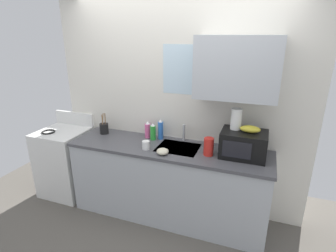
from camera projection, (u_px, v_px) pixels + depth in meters
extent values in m
cube|color=silver|center=(178.00, 109.00, 3.20)|extent=(3.06, 0.10, 2.50)
cube|color=#B2B7BC|center=(237.00, 68.00, 2.62)|extent=(0.82, 0.32, 0.62)
cube|color=silver|center=(187.00, 70.00, 2.97)|extent=(0.56, 0.02, 0.55)
cube|color=#B2B7BC|center=(168.00, 183.00, 3.16)|extent=(2.26, 0.60, 0.86)
cube|color=#4C4C51|center=(168.00, 148.00, 3.02)|extent=(2.29, 0.63, 0.03)
cube|color=#9EA0A5|center=(178.00, 153.00, 3.01)|extent=(0.46, 0.38, 0.14)
cylinder|color=#B2B5BA|center=(184.00, 133.00, 3.15)|extent=(0.03, 0.03, 0.20)
cube|color=white|center=(66.00, 162.00, 3.64)|extent=(0.60, 0.60, 0.90)
torus|color=black|center=(48.00, 132.00, 3.44)|extent=(0.17, 0.17, 0.02)
cube|color=white|center=(75.00, 118.00, 3.71)|extent=(0.60, 0.04, 0.18)
cube|color=black|center=(243.00, 144.00, 2.75)|extent=(0.46, 0.34, 0.27)
cube|color=black|center=(237.00, 150.00, 2.61)|extent=(0.28, 0.01, 0.17)
ellipsoid|color=gold|center=(250.00, 129.00, 2.67)|extent=(0.20, 0.11, 0.07)
cylinder|color=white|center=(236.00, 119.00, 2.74)|extent=(0.11, 0.11, 0.22)
cylinder|color=blue|center=(161.00, 130.00, 3.20)|extent=(0.06, 0.06, 0.22)
cone|color=white|center=(161.00, 121.00, 3.16)|extent=(0.05, 0.05, 0.04)
cylinder|color=green|center=(153.00, 133.00, 3.19)|extent=(0.07, 0.07, 0.17)
cone|color=white|center=(153.00, 124.00, 3.16)|extent=(0.05, 0.05, 0.04)
cylinder|color=#E55999|center=(148.00, 131.00, 3.25)|extent=(0.07, 0.07, 0.18)
cone|color=white|center=(148.00, 123.00, 3.22)|extent=(0.05, 0.05, 0.04)
cylinder|color=red|center=(209.00, 147.00, 2.78)|extent=(0.10, 0.10, 0.19)
cylinder|color=white|center=(146.00, 145.00, 2.94)|extent=(0.08, 0.08, 0.09)
cylinder|color=black|center=(104.00, 129.00, 3.39)|extent=(0.11, 0.11, 0.13)
cylinder|color=olive|center=(103.00, 123.00, 3.37)|extent=(0.03, 0.03, 0.21)
cylinder|color=olive|center=(105.00, 122.00, 3.36)|extent=(0.03, 0.03, 0.23)
cylinder|color=olive|center=(103.00, 122.00, 3.34)|extent=(0.04, 0.03, 0.23)
ellipsoid|color=beige|center=(163.00, 151.00, 2.82)|extent=(0.13, 0.13, 0.06)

